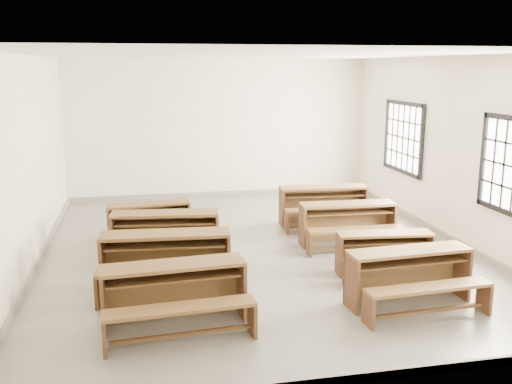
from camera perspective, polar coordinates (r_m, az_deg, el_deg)
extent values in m
plane|color=slate|center=(9.65, 0.00, -5.81)|extent=(8.50, 8.50, 0.00)
cube|color=silver|center=(9.16, 0.00, 13.40)|extent=(7.00, 8.50, 0.05)
cube|color=white|center=(13.40, -3.66, 6.34)|extent=(7.00, 0.05, 3.20)
cube|color=white|center=(5.29, 9.27, -3.34)|extent=(7.00, 0.05, 3.20)
cube|color=white|center=(9.23, -21.66, 2.70)|extent=(0.05, 8.50, 3.20)
cube|color=white|center=(10.53, 18.91, 4.01)|extent=(0.05, 8.50, 3.20)
cube|color=gray|center=(13.66, -3.58, -0.14)|extent=(7.00, 0.04, 0.10)
cube|color=gray|center=(5.90, 8.74, -18.00)|extent=(7.00, 0.04, 0.10)
cube|color=gray|center=(9.59, -20.95, -6.46)|extent=(0.04, 8.50, 0.10)
cube|color=gray|center=(10.85, 18.36, -4.10)|extent=(0.04, 8.50, 0.10)
cube|color=black|center=(9.16, 24.11, -1.99)|extent=(0.06, 1.62, 0.08)
cube|color=black|center=(9.67, 21.78, 3.10)|extent=(0.06, 0.08, 1.46)
cube|color=white|center=(12.10, 14.60, 5.30)|extent=(0.02, 1.50, 1.30)
cube|color=black|center=(12.03, 14.69, 8.56)|extent=(0.06, 1.62, 0.08)
cube|color=black|center=(12.19, 14.34, 2.08)|extent=(0.06, 1.62, 0.08)
cube|color=black|center=(11.39, 16.25, 4.78)|extent=(0.06, 0.08, 1.46)
cube|color=black|center=(12.80, 12.97, 5.76)|extent=(0.06, 0.08, 1.46)
cube|color=brown|center=(6.81, -8.30, -7.26)|extent=(1.72, 0.54, 0.04)
cube|color=brown|center=(7.13, -8.41, -9.64)|extent=(1.69, 0.16, 0.72)
cube|color=#492A19|center=(6.91, -15.11, -10.69)|extent=(0.07, 0.43, 0.72)
cube|color=#492A19|center=(7.09, -1.48, -9.62)|extent=(0.07, 0.43, 0.72)
cube|color=#492A19|center=(6.85, -8.23, -8.49)|extent=(1.58, 0.43, 0.02)
cube|color=brown|center=(6.45, -7.59, -11.43)|extent=(1.71, 0.42, 0.04)
cube|color=#492A19|center=(6.50, -14.95, -13.74)|extent=(0.06, 0.30, 0.40)
cube|color=#492A19|center=(6.69, -0.36, -12.49)|extent=(0.06, 0.30, 0.40)
cube|color=#492A19|center=(6.59, -7.51, -13.96)|extent=(1.57, 0.16, 0.04)
cube|color=brown|center=(7.93, -9.06, -4.19)|extent=(1.80, 0.58, 0.04)
cube|color=brown|center=(8.24, -8.92, -6.44)|extent=(1.76, 0.18, 0.75)
cube|color=#492A19|center=(8.13, -15.08, -7.00)|extent=(0.08, 0.44, 0.75)
cube|color=#492A19|center=(8.07, -2.80, -6.73)|extent=(0.08, 0.44, 0.75)
cube|color=#492A19|center=(7.96, -9.03, -5.30)|extent=(1.65, 0.46, 0.02)
cube|color=brown|center=(7.52, -9.10, -7.78)|extent=(1.78, 0.45, 0.04)
cube|color=#492A19|center=(7.69, -15.55, -9.49)|extent=(0.07, 0.31, 0.42)
cube|color=#492A19|center=(7.62, -2.48, -9.23)|extent=(0.07, 0.31, 0.42)
cube|color=#492A19|center=(7.64, -9.02, -10.11)|extent=(1.63, 0.18, 0.04)
cube|color=brown|center=(9.17, -9.10, -2.13)|extent=(1.73, 0.61, 0.04)
cube|color=brown|center=(9.45, -8.95, -4.08)|extent=(1.69, 0.23, 0.72)
cube|color=#492A19|center=(9.36, -14.08, -4.46)|extent=(0.09, 0.43, 0.72)
cube|color=#492A19|center=(9.24, -3.90, -4.32)|extent=(0.09, 0.43, 0.72)
cube|color=#492A19|center=(9.18, -9.08, -3.06)|extent=(1.59, 0.49, 0.02)
cube|color=brown|center=(8.75, -9.26, -4.99)|extent=(1.72, 0.49, 0.04)
cube|color=#492A19|center=(8.92, -14.53, -6.40)|extent=(0.08, 0.30, 0.40)
cube|color=#492A19|center=(8.80, -3.81, -6.29)|extent=(0.08, 0.30, 0.40)
cube|color=#492A19|center=(8.85, -9.18, -6.95)|extent=(1.56, 0.23, 0.04)
cube|color=brown|center=(10.30, -10.73, -1.19)|extent=(1.48, 0.52, 0.04)
cube|color=brown|center=(10.53, -10.77, -2.71)|extent=(1.44, 0.19, 0.62)
cube|color=#492A19|center=(10.32, -14.55, -3.21)|extent=(0.07, 0.36, 0.62)
cube|color=#492A19|center=(10.48, -6.82, -2.65)|extent=(0.07, 0.36, 0.62)
cube|color=#492A19|center=(10.31, -10.69, -1.89)|extent=(1.36, 0.41, 0.02)
cube|color=brown|center=(9.94, -10.34, -3.29)|extent=(1.47, 0.41, 0.04)
cube|color=#492A19|center=(9.93, -14.35, -4.63)|extent=(0.06, 0.26, 0.34)
cube|color=#492A19|center=(10.10, -6.32, -4.03)|extent=(0.06, 0.26, 0.34)
cube|color=#492A19|center=(10.01, -10.28, -4.78)|extent=(1.34, 0.19, 0.04)
cube|color=brown|center=(7.60, 15.10, -5.71)|extent=(1.65, 0.50, 0.04)
cube|color=brown|center=(7.87, 14.28, -7.86)|extent=(1.63, 0.14, 0.69)
cube|color=#492A19|center=(7.37, 9.52, -9.04)|extent=(0.07, 0.41, 0.69)
cube|color=#492A19|center=(8.13, 19.85, -7.55)|extent=(0.07, 0.41, 0.69)
cube|color=#492A19|center=(7.63, 15.12, -6.77)|extent=(1.52, 0.40, 0.02)
cube|color=brown|center=(7.30, 16.93, -9.12)|extent=(1.64, 0.38, 0.04)
cube|color=#492A19|center=(7.01, 11.19, -11.60)|extent=(0.06, 0.29, 0.39)
cube|color=#492A19|center=(7.81, 21.86, -9.74)|extent=(0.06, 0.29, 0.39)
cube|color=#492A19|center=(7.42, 16.78, -11.32)|extent=(1.51, 0.14, 0.04)
cube|color=brown|center=(8.63, 12.79, -4.08)|extent=(1.43, 0.50, 0.04)
cube|color=brown|center=(8.86, 12.38, -5.76)|extent=(1.40, 0.19, 0.60)
cube|color=#492A19|center=(8.54, 8.29, -6.30)|extent=(0.07, 0.35, 0.60)
cube|color=#492A19|center=(8.95, 16.88, -5.83)|extent=(0.07, 0.35, 0.60)
cube|color=#492A19|center=(8.65, 12.79, -4.90)|extent=(1.32, 0.40, 0.02)
cube|color=brown|center=(8.32, 13.61, -6.65)|extent=(1.42, 0.40, 0.04)
cube|color=#492A19|center=(8.19, 8.96, -8.12)|extent=(0.06, 0.25, 0.33)
cube|color=#492A19|center=(8.62, 17.90, -7.53)|extent=(0.06, 0.25, 0.33)
cube|color=#492A19|center=(8.41, 13.52, -8.35)|extent=(1.30, 0.19, 0.04)
cube|color=brown|center=(9.90, 9.19, -1.20)|extent=(1.65, 0.49, 0.04)
cube|color=brown|center=(10.16, 8.80, -2.97)|extent=(1.63, 0.12, 0.69)
cube|color=#492A19|center=(9.78, 4.66, -3.47)|extent=(0.06, 0.41, 0.69)
cube|color=#492A19|center=(10.26, 13.35, -3.01)|extent=(0.06, 0.41, 0.69)
cube|color=#492A19|center=(9.92, 9.19, -2.03)|extent=(1.52, 0.38, 0.02)
cube|color=brown|center=(9.52, 10.04, -3.69)|extent=(1.64, 0.37, 0.04)
cube|color=#492A19|center=(9.36, 5.36, -5.20)|extent=(0.05, 0.29, 0.39)
cube|color=#492A19|center=(9.86, 14.39, -4.63)|extent=(0.05, 0.29, 0.39)
cube|color=#492A19|center=(9.61, 9.97, -5.44)|extent=(1.51, 0.12, 0.04)
cube|color=brown|center=(11.10, 6.74, 0.46)|extent=(1.70, 0.52, 0.04)
cube|color=brown|center=(11.36, 6.46, -1.21)|extent=(1.68, 0.15, 0.71)
cube|color=#492A19|center=(11.00, 2.57, -1.58)|extent=(0.07, 0.42, 0.71)
cube|color=#492A19|center=(11.41, 10.67, -1.28)|extent=(0.07, 0.42, 0.71)
cube|color=#492A19|center=(11.11, 6.75, -0.31)|extent=(1.57, 0.41, 0.02)
cube|color=brown|center=(10.68, 7.39, -1.76)|extent=(1.69, 0.40, 0.04)
cube|color=#492A19|center=(10.56, 3.07, -3.08)|extent=(0.06, 0.30, 0.40)
cube|color=#492A19|center=(10.98, 11.48, -2.71)|extent=(0.06, 0.30, 0.40)
cube|color=#492A19|center=(10.76, 7.35, -3.38)|extent=(1.55, 0.15, 0.04)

